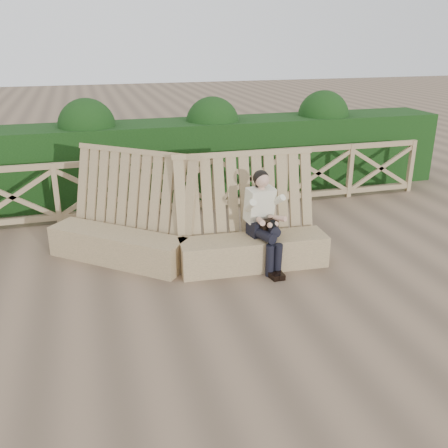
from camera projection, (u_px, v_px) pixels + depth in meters
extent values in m
plane|color=brown|center=(231.00, 301.00, 6.29)|extent=(60.00, 60.00, 0.00)
cube|color=olive|center=(118.00, 246.00, 7.36)|extent=(1.94, 1.75, 0.45)
cube|color=olive|center=(126.00, 204.00, 7.38)|extent=(1.90, 1.71, 1.57)
cube|color=olive|center=(253.00, 252.00, 7.17)|extent=(2.14, 0.61, 0.45)
cube|color=olive|center=(249.00, 208.00, 7.21)|extent=(2.14, 0.56, 1.57)
cube|color=black|center=(261.00, 227.00, 7.16)|extent=(0.40, 0.32, 0.22)
cube|color=beige|center=(260.00, 204.00, 7.08)|extent=(0.44, 0.35, 0.52)
sphere|color=tan|center=(262.00, 180.00, 6.91)|extent=(0.24, 0.24, 0.21)
sphere|color=black|center=(261.00, 178.00, 6.93)|extent=(0.26, 0.26, 0.23)
cylinder|color=black|center=(263.00, 234.00, 6.96)|extent=(0.23, 0.47, 0.15)
cylinder|color=black|center=(272.00, 227.00, 7.02)|extent=(0.23, 0.48, 0.16)
cylinder|color=black|center=(270.00, 261.00, 6.89)|extent=(0.14, 0.14, 0.45)
cylinder|color=black|center=(278.00, 260.00, 6.92)|extent=(0.14, 0.14, 0.45)
cube|color=black|center=(273.00, 275.00, 6.88)|extent=(0.13, 0.25, 0.08)
cube|color=black|center=(279.00, 275.00, 6.91)|extent=(0.13, 0.25, 0.08)
cube|color=black|center=(269.00, 225.00, 6.99)|extent=(0.25, 0.17, 0.15)
cube|color=black|center=(274.00, 224.00, 6.83)|extent=(0.08, 0.10, 0.12)
cube|color=#80674A|center=(176.00, 158.00, 9.06)|extent=(10.10, 0.07, 0.10)
cube|color=#80674A|center=(178.00, 206.00, 9.39)|extent=(10.10, 0.07, 0.10)
cube|color=black|center=(166.00, 159.00, 10.25)|extent=(12.00, 1.20, 1.50)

